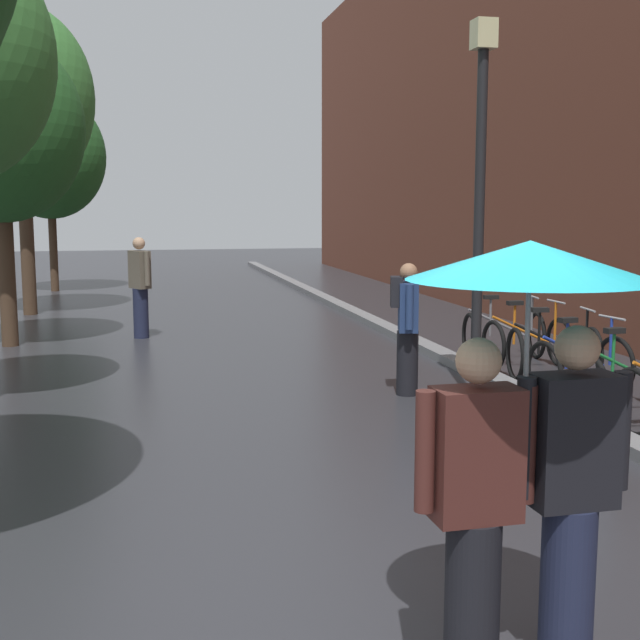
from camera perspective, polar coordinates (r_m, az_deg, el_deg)
ground_plane at (r=4.67m, az=4.68°, el=-21.08°), size 80.00×80.00×0.00m
kerb_strip at (r=14.75m, az=5.00°, el=-0.74°), size 0.30×36.00×0.12m
street_tree_3 at (r=18.38m, az=-19.97°, el=14.15°), size 2.95×2.95×6.31m
street_tree_4 at (r=23.18m, az=-18.16°, el=10.65°), size 2.91×2.91×5.18m
parked_bicycle_1 at (r=9.65m, az=20.45°, el=-3.89°), size 1.14×0.80×0.96m
parked_bicycle_2 at (r=10.34m, az=17.51°, el=-2.99°), size 1.16×0.83×0.96m
parked_bicycle_3 at (r=11.18m, az=15.81°, el=-2.13°), size 1.17×0.85×0.96m
parked_bicycle_4 at (r=11.91m, az=14.08°, el=-1.47°), size 1.10×0.73×0.96m
parked_bicycle_5 at (r=12.55m, az=12.52°, el=-0.95°), size 1.16×0.82×0.96m
couple_under_umbrella at (r=3.93m, az=14.06°, el=-4.93°), size 1.13×1.13×2.10m
street_lamp_post at (r=9.63m, az=10.97°, el=9.23°), size 0.24×0.24×4.30m
litter_bin at (r=7.04m, az=18.14°, el=-7.62°), size 0.44×0.44×0.85m
pedestrian_walking_midground at (r=14.51m, az=-12.30°, el=2.26°), size 0.39×0.52×1.73m
pedestrian_walking_far at (r=9.92m, az=6.00°, el=-0.34°), size 0.39×0.57×1.59m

